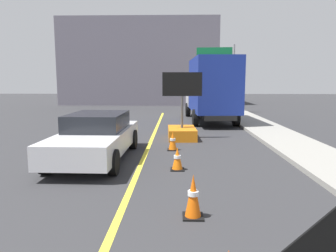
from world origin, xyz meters
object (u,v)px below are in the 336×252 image
Objects in this scene: pickup_car at (96,136)px; arrow_board_trailer at (182,127)px; highway_guide_sign at (223,66)px; traffic_cone_far_lane at (177,159)px; traffic_cone_curbside at (173,141)px; traffic_cone_mid_lane at (193,196)px; box_truck at (211,89)px.

arrow_board_trailer is at bearing 52.99° from pickup_car.
highway_guide_sign is 16.18m from traffic_cone_far_lane.
pickup_car is at bearing -111.94° from highway_guide_sign.
highway_guide_sign is at bearing 73.83° from arrow_board_trailer.
traffic_cone_far_lane is 0.96× the size of traffic_cone_curbside.
traffic_cone_mid_lane is at bearing -99.49° from highway_guide_sign.
box_truck is at bearing 72.71° from arrow_board_trailer.
traffic_cone_mid_lane is 1.23× the size of traffic_cone_far_lane.
traffic_cone_far_lane is 2.44m from traffic_cone_curbside.
traffic_cone_curbside is at bearing 94.42° from traffic_cone_mid_lane.
arrow_board_trailer is 11.70m from highway_guide_sign.
highway_guide_sign reaches higher than traffic_cone_mid_lane.
traffic_cone_mid_lane is at bearing -84.90° from traffic_cone_far_lane.
traffic_cone_mid_lane is at bearing -56.62° from pickup_car.
highway_guide_sign reaches higher than arrow_board_trailer.
box_truck is at bearing -104.96° from highway_guide_sign.
pickup_car is 6.28× the size of traffic_cone_mid_lane.
pickup_car is at bearing 154.86° from traffic_cone_far_lane.
traffic_cone_far_lane is at bearing -102.19° from highway_guide_sign.
box_truck is 8.25m from traffic_cone_curbside.
traffic_cone_mid_lane is (-3.09, -18.48, -3.04)m from highway_guide_sign.
arrow_board_trailer is at bearing 80.93° from traffic_cone_curbside.
arrow_board_trailer is at bearing 90.48° from traffic_cone_mid_lane.
box_truck is 10.18m from pickup_car.
box_truck is at bearing 82.74° from traffic_cone_mid_lane.
pickup_car is 4.92m from traffic_cone_mid_lane.
traffic_cone_mid_lane is 2.97m from traffic_cone_far_lane.
traffic_cone_curbside is (-2.10, -7.82, -1.59)m from box_truck.
traffic_cone_curbside is at bearing -99.07° from arrow_board_trailer.
arrow_board_trailer is 0.56× the size of pickup_car.
traffic_cone_curbside is at bearing 93.60° from traffic_cone_far_lane.
arrow_board_trailer is at bearing -106.17° from highway_guide_sign.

